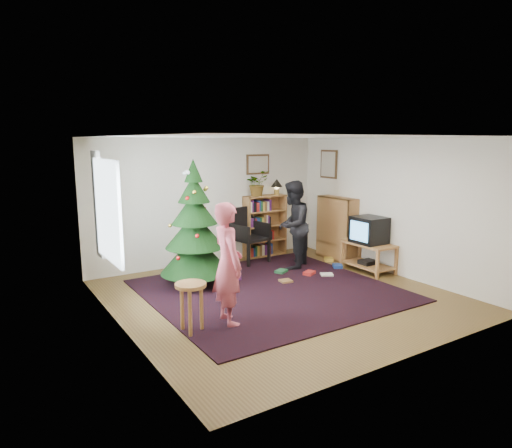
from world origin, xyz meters
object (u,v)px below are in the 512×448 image
bookshelf_back (265,225)px  bookshelf_right (337,228)px  crt_tv (369,230)px  table_lamp (277,184)px  christmas_tree (195,234)px  picture_back (258,164)px  picture_right (329,164)px  potted_plant (257,183)px  person_by_chair (293,225)px  armchair (247,232)px  person_standing (228,264)px  stool (191,295)px  tv_stand (368,254)px

bookshelf_back → bookshelf_right: size_ratio=1.00×
crt_tv → table_lamp: bearing=108.1°
christmas_tree → bookshelf_right: size_ratio=1.66×
picture_back → bookshelf_back: (0.09, -0.14, -1.29)m
table_lamp → picture_right: bearing=-32.3°
bookshelf_right → potted_plant: 1.90m
christmas_tree → person_by_chair: christmas_tree is taller
picture_right → christmas_tree: (-3.38, -0.53, -1.05)m
christmas_tree → picture_right: bearing=9.0°
potted_plant → table_lamp: potted_plant is taller
picture_back → christmas_tree: (-2.06, -1.26, -1.05)m
bookshelf_right → bookshelf_back: bearing=46.2°
bookshelf_right → potted_plant: (-1.30, 1.05, 0.90)m
picture_back → armchair: picture_back is taller
bookshelf_back → bookshelf_right: bearing=-43.8°
person_standing → person_by_chair: (2.37, 1.73, 0.02)m
picture_back → crt_tv: (1.07, -2.20, -1.15)m
picture_right → christmas_tree: size_ratio=0.28×
picture_back → potted_plant: size_ratio=1.04×
picture_right → stool: (-4.26, -2.30, -1.43)m
bookshelf_right → stool: bearing=114.0°
tv_stand → armchair: 2.44m
christmas_tree → potted_plant: size_ratio=4.06×
person_standing → table_lamp: (2.77, 2.86, 0.70)m
picture_right → person_by_chair: bearing=-158.2°
tv_stand → person_standing: 3.57m
stool → crt_tv: bearing=11.6°
person_standing → potted_plant: 3.72m
bookshelf_right → picture_right: bearing=-16.3°
stool → picture_back: bearing=45.9°
bookshelf_back → tv_stand: bearing=-64.7°
person_standing → potted_plant: (2.27, 2.86, 0.74)m
tv_stand → person_standing: bearing=-167.1°
tv_stand → stool: 4.09m
picture_right → table_lamp: picture_right is taller
stool → person_by_chair: bearing=31.1°
picture_right → bookshelf_back: (-1.23, 0.59, -1.29)m
christmas_tree → tv_stand: (3.13, -0.95, -0.57)m
armchair → person_by_chair: size_ratio=0.65×
christmas_tree → crt_tv: size_ratio=3.79×
bookshelf_back → bookshelf_right: (1.10, -1.05, 0.00)m
person_by_chair → person_standing: bearing=1.9°
tv_stand → person_by_chair: bearing=138.8°
picture_right → tv_stand: (-0.26, -1.48, -1.62)m
person_by_chair → potted_plant: potted_plant is taller
bookshelf_back → person_by_chair: person_by_chair is taller
picture_right → person_standing: bearing=-148.5°
crt_tv → person_by_chair: bearing=138.7°
person_standing → person_by_chair: person_by_chair is taller
bookshelf_back → tv_stand: size_ratio=1.32×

